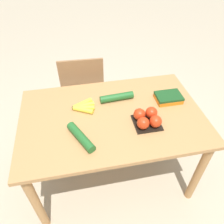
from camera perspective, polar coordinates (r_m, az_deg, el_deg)
ground_plane at (r=2.13m, az=0.00°, el=-15.18°), size 12.00×12.00×0.00m
dining_table at (r=1.63m, az=0.00°, el=-3.35°), size 1.31×0.84×0.73m
chair at (r=2.20m, az=-7.47°, el=5.28°), size 0.44×0.42×0.90m
banana_bunch at (r=1.62m, az=-7.57°, el=1.38°), size 0.17×0.17×0.04m
tomato_pack at (r=1.49m, az=9.21°, el=-1.66°), size 0.18×0.18×0.09m
carrot_bag at (r=1.73m, az=14.56°, el=3.77°), size 0.19×0.14×0.05m
cucumber_near at (r=1.40m, az=-8.16°, el=-6.43°), size 0.17×0.26×0.06m
cucumber_far at (r=1.68m, az=1.25°, el=3.90°), size 0.26×0.07×0.06m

